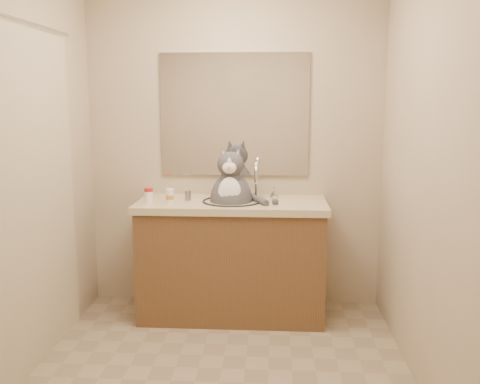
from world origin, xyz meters
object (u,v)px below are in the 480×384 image
cat (231,196)px  pill_bottle_orange (170,196)px  pill_bottle_redcap (149,195)px  grey_canister (188,196)px

cat → pill_bottle_orange: cat is taller
cat → pill_bottle_redcap: bearing=-170.1°
pill_bottle_orange → grey_canister: (0.11, 0.10, -0.01)m
cat → pill_bottle_redcap: size_ratio=5.86×
pill_bottle_redcap → pill_bottle_orange: size_ratio=1.04×
cat → pill_bottle_redcap: cat is taller
cat → grey_canister: cat is taller
cat → grey_canister: 0.31m
grey_canister → cat: bearing=-4.1°
pill_bottle_redcap → grey_canister: bearing=23.2°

